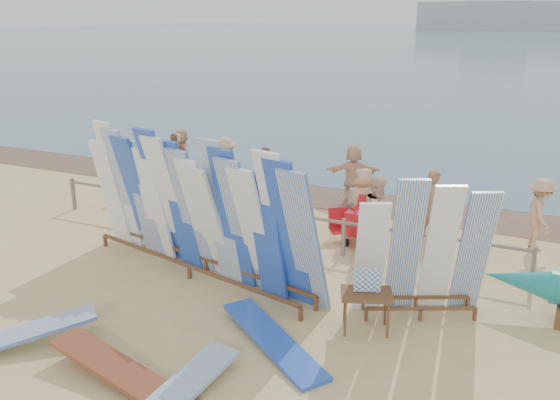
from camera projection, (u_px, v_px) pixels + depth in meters
The scene contains 26 objects.
ground at pixel (198, 293), 11.80m from camera, with size 160.00×160.00×0.00m, color #D3BA79.
ocean at pixel (531, 38), 122.50m from camera, with size 320.00×240.00×0.02m, color #436579.
wet_sand_strip at pixel (326, 195), 18.02m from camera, with size 40.00×2.60×0.01m, color brown.
distant_ship at pixel (498, 11), 170.65m from camera, with size 45.00×8.00×14.00m.
fence at pixel (265, 218), 14.20m from camera, with size 12.08×0.08×0.90m.
main_surfboard_rack at pixel (196, 212), 12.18m from camera, with size 6.21×2.18×3.09m.
side_surfboard_rack at pixel (423, 253), 10.57m from camera, with size 2.45×1.64×2.71m.
vendor_table at pixel (366, 310), 10.29m from camera, with size 1.04×0.89×1.17m.
flat_board_c at pixel (122, 382), 8.95m from camera, with size 0.56×2.70×0.07m, color brown.
flat_board_d at pixel (273, 346), 9.93m from camera, with size 0.56×2.70×0.07m, color blue.
flat_board_e at pixel (15, 348), 9.85m from camera, with size 0.56×2.70×0.07m, color silver.
beach_chair_left at pixel (265, 216), 15.43m from camera, with size 0.66×0.68×0.88m.
beach_chair_right at pixel (340, 232), 14.42m from camera, with size 0.69×0.70×0.78m.
stroller at pixel (361, 226), 14.15m from camera, with size 0.69×0.90×1.13m.
beachgoer_7 at pixel (433, 204), 14.54m from camera, with size 0.61×0.34×1.68m, color #8C6042.
beachgoer_6 at pixel (362, 201), 14.79m from camera, with size 0.82×0.39×1.67m, color tan.
beachgoer_11 at pixel (182, 152), 20.18m from camera, with size 1.46×0.47×1.57m, color beige.
beachgoer_9 at pixel (540, 214), 13.74m from camera, with size 1.11×0.46×1.72m, color tan.
beachgoer_extra_1 at pixel (174, 158), 19.23m from camera, with size 0.95×0.41×1.62m, color #8C6042.
beachgoer_2 at pixel (172, 186), 15.86m from camera, with size 0.86×0.41×1.77m, color beige.
beachgoer_8 at pixel (378, 214), 13.65m from camera, with size 0.87×0.42×1.78m, color beige.
beachgoer_5 at pixel (353, 173), 17.21m from camera, with size 1.59×0.51×1.71m, color beige.
beachgoer_1 at pixel (208, 180), 16.33m from camera, with size 0.67×0.37×1.83m, color #8C6042.
beachgoer_0 at pixel (142, 167), 18.04m from camera, with size 0.81×0.39×1.66m, color tan.
beachgoer_3 at pixel (226, 168), 17.61m from camera, with size 1.18×0.49×1.83m, color tan.
beachgoer_4 at pixel (265, 177), 16.73m from camera, with size 1.02×0.44×1.74m, color #8C6042.
Camera 1 is at (5.95, -9.01, 5.35)m, focal length 38.00 mm.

